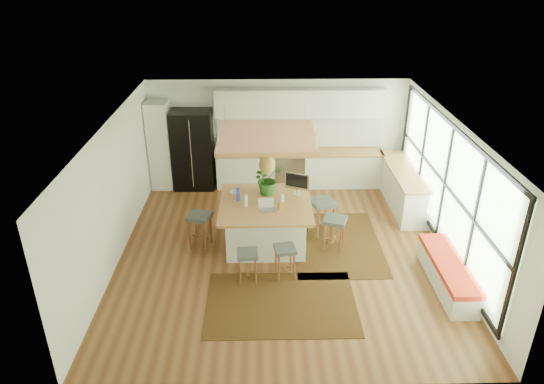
{
  "coord_description": "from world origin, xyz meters",
  "views": [
    {
      "loc": [
        -0.38,
        -8.58,
        5.52
      ],
      "look_at": [
        -0.2,
        0.5,
        1.1
      ],
      "focal_mm": 32.8,
      "sensor_mm": 36.0,
      "label": 1
    }
  ],
  "objects_px": {
    "stool_near_right": "(285,260)",
    "monitor": "(297,183)",
    "island": "(266,223)",
    "island_plant": "(268,182)",
    "stool_near_left": "(248,265)",
    "stool_left_side": "(200,231)",
    "stool_right_front": "(334,234)",
    "microwave": "(232,145)",
    "laptop": "(267,205)",
    "stool_right_back": "(322,219)",
    "fridge": "(194,152)"
  },
  "relations": [
    {
      "from": "stool_right_front",
      "to": "island_plant",
      "type": "relative_size",
      "value": 1.09
    },
    {
      "from": "fridge",
      "to": "stool_left_side",
      "type": "relative_size",
      "value": 2.75
    },
    {
      "from": "stool_left_side",
      "to": "island_plant",
      "type": "distance_m",
      "value": 1.72
    },
    {
      "from": "stool_near_right",
      "to": "monitor",
      "type": "bearing_deg",
      "value": 79.07
    },
    {
      "from": "fridge",
      "to": "stool_near_right",
      "type": "distance_m",
      "value": 4.63
    },
    {
      "from": "stool_near_left",
      "to": "stool_left_side",
      "type": "bearing_deg",
      "value": 128.78
    },
    {
      "from": "laptop",
      "to": "monitor",
      "type": "bearing_deg",
      "value": 40.24
    },
    {
      "from": "stool_near_right",
      "to": "monitor",
      "type": "distance_m",
      "value": 1.82
    },
    {
      "from": "stool_near_right",
      "to": "microwave",
      "type": "distance_m",
      "value": 4.26
    },
    {
      "from": "fridge",
      "to": "island",
      "type": "distance_m",
      "value": 3.39
    },
    {
      "from": "island",
      "to": "laptop",
      "type": "distance_m",
      "value": 0.67
    },
    {
      "from": "fridge",
      "to": "island_plant",
      "type": "xyz_separation_m",
      "value": [
        1.85,
        -2.4,
        0.26
      ]
    },
    {
      "from": "stool_near_left",
      "to": "stool_right_back",
      "type": "relative_size",
      "value": 0.79
    },
    {
      "from": "monitor",
      "to": "island_plant",
      "type": "xyz_separation_m",
      "value": [
        -0.6,
        0.07,
        -0.0
      ]
    },
    {
      "from": "stool_left_side",
      "to": "laptop",
      "type": "relative_size",
      "value": 2.19
    },
    {
      "from": "monitor",
      "to": "island_plant",
      "type": "relative_size",
      "value": 0.79
    },
    {
      "from": "monitor",
      "to": "island_plant",
      "type": "bearing_deg",
      "value": -162.82
    },
    {
      "from": "fridge",
      "to": "stool_left_side",
      "type": "distance_m",
      "value": 3.04
    },
    {
      "from": "monitor",
      "to": "island_plant",
      "type": "distance_m",
      "value": 0.6
    },
    {
      "from": "stool_right_front",
      "to": "stool_right_back",
      "type": "relative_size",
      "value": 0.91
    },
    {
      "from": "stool_near_right",
      "to": "stool_right_back",
      "type": "relative_size",
      "value": 0.79
    },
    {
      "from": "island",
      "to": "microwave",
      "type": "xyz_separation_m",
      "value": [
        -0.81,
        2.8,
        0.66
      ]
    },
    {
      "from": "fridge",
      "to": "island",
      "type": "xyz_separation_m",
      "value": [
        1.8,
        -2.84,
        -0.46
      ]
    },
    {
      "from": "stool_right_front",
      "to": "island",
      "type": "bearing_deg",
      "value": 167.19
    },
    {
      "from": "monitor",
      "to": "stool_right_back",
      "type": "bearing_deg",
      "value": 19.01
    },
    {
      "from": "stool_right_front",
      "to": "stool_left_side",
      "type": "height_order",
      "value": "stool_left_side"
    },
    {
      "from": "island",
      "to": "stool_near_left",
      "type": "height_order",
      "value": "island"
    },
    {
      "from": "stool_right_back",
      "to": "microwave",
      "type": "bearing_deg",
      "value": 129.01
    },
    {
      "from": "microwave",
      "to": "laptop",
      "type": "bearing_deg",
      "value": -64.05
    },
    {
      "from": "stool_near_right",
      "to": "stool_near_left",
      "type": "bearing_deg",
      "value": -168.71
    },
    {
      "from": "island",
      "to": "island_plant",
      "type": "xyz_separation_m",
      "value": [
        0.05,
        0.43,
        0.72
      ]
    },
    {
      "from": "island",
      "to": "stool_near_right",
      "type": "relative_size",
      "value": 2.92
    },
    {
      "from": "stool_right_back",
      "to": "laptop",
      "type": "bearing_deg",
      "value": -151.1
    },
    {
      "from": "island",
      "to": "island_plant",
      "type": "relative_size",
      "value": 2.78
    },
    {
      "from": "stool_near_left",
      "to": "stool_right_back",
      "type": "bearing_deg",
      "value": 47.44
    },
    {
      "from": "laptop",
      "to": "stool_right_front",
      "type": "bearing_deg",
      "value": -7.06
    },
    {
      "from": "fridge",
      "to": "stool_right_back",
      "type": "relative_size",
      "value": 2.52
    },
    {
      "from": "island",
      "to": "stool_right_front",
      "type": "relative_size",
      "value": 2.54
    },
    {
      "from": "stool_near_right",
      "to": "laptop",
      "type": "relative_size",
      "value": 1.89
    },
    {
      "from": "stool_left_side",
      "to": "microwave",
      "type": "height_order",
      "value": "microwave"
    },
    {
      "from": "monitor",
      "to": "stool_right_front",
      "type": "bearing_deg",
      "value": -18.94
    },
    {
      "from": "stool_right_back",
      "to": "laptop",
      "type": "height_order",
      "value": "laptop"
    },
    {
      "from": "island_plant",
      "to": "monitor",
      "type": "bearing_deg",
      "value": -6.62
    },
    {
      "from": "fridge",
      "to": "laptop",
      "type": "bearing_deg",
      "value": -59.64
    },
    {
      "from": "stool_near_right",
      "to": "stool_right_front",
      "type": "xyz_separation_m",
      "value": [
        1.04,
        0.91,
        0.0
      ]
    },
    {
      "from": "stool_right_front",
      "to": "monitor",
      "type": "height_order",
      "value": "monitor"
    },
    {
      "from": "island",
      "to": "microwave",
      "type": "relative_size",
      "value": 3.08
    },
    {
      "from": "laptop",
      "to": "monitor",
      "type": "distance_m",
      "value": 0.94
    },
    {
      "from": "fridge",
      "to": "laptop",
      "type": "height_order",
      "value": "fridge"
    },
    {
      "from": "stool_near_left",
      "to": "stool_near_right",
      "type": "height_order",
      "value": "same"
    }
  ]
}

